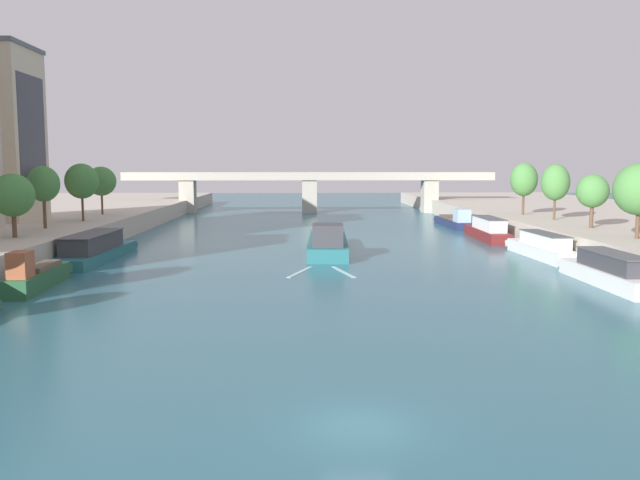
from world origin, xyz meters
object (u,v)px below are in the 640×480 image
at_px(barge_midriver, 328,243).
at_px(moored_boat_left_midway, 37,276).
at_px(tree_right_distant, 593,191).
at_px(bridge_far, 309,186).
at_px(tree_left_third, 82,181).
at_px(tree_right_midway, 524,180).
at_px(tree_left_second, 13,195).
at_px(tree_left_end_of_row, 101,181).
at_px(moored_boat_right_midway, 609,271).
at_px(moored_boat_right_downstream, 454,221).
at_px(tree_left_nearest, 43,184).
at_px(tree_right_by_lamp, 555,182).
at_px(moored_boat_left_gap_after, 95,249).
at_px(moored_boat_right_far, 487,230).
at_px(moored_boat_right_near, 542,247).
at_px(tree_right_second, 639,189).

height_order(barge_midriver, moored_boat_left_midway, barge_midriver).
xyz_separation_m(tree_right_distant, bridge_far, (-28.12, 59.32, -1.22)).
height_order(barge_midriver, tree_left_third, tree_left_third).
xyz_separation_m(moored_boat_left_midway, tree_right_midway, (48.47, 38.34, 6.13)).
bearing_deg(tree_left_second, tree_left_end_of_row, 91.34).
relative_size(moored_boat_right_midway, tree_right_distant, 2.42).
xyz_separation_m(moored_boat_right_midway, tree_right_midway, (6.58, 38.23, 6.03)).
xyz_separation_m(barge_midriver, tree_left_second, (-28.32, -7.82, 5.22)).
xyz_separation_m(moored_boat_right_downstream, tree_left_nearest, (-48.80, -27.28, 6.14)).
distance_m(tree_left_second, tree_left_end_of_row, 28.59).
relative_size(tree_right_midway, bridge_far, 0.10).
bearing_deg(tree_right_by_lamp, tree_left_third, 179.99).
bearing_deg(moored_boat_left_gap_after, tree_right_distant, 5.21).
distance_m(moored_boat_right_midway, moored_boat_right_far, 31.07).
xyz_separation_m(moored_boat_right_near, moored_boat_right_downstream, (-0.68, 32.97, -0.17)).
bearing_deg(tree_left_third, moored_boat_right_near, -17.14).
bearing_deg(moored_boat_left_midway, tree_left_nearest, 109.12).
distance_m(moored_boat_right_downstream, tree_left_end_of_row, 49.75).
bearing_deg(tree_right_by_lamp, tree_right_midway, 95.98).
relative_size(moored_boat_right_midway, tree_left_nearest, 2.10).
relative_size(moored_boat_right_far, tree_right_by_lamp, 2.21).
xyz_separation_m(barge_midriver, tree_left_end_of_row, (-28.98, 20.76, 5.85)).
bearing_deg(tree_left_end_of_row, tree_right_midway, -2.12).
distance_m(barge_midriver, tree_left_second, 29.84).
height_order(tree_right_distant, tree_right_midway, tree_right_midway).
bearing_deg(moored_boat_right_near, tree_left_end_of_row, 152.78).
distance_m(moored_boat_left_midway, moored_boat_right_downstream, 63.49).
bearing_deg(moored_boat_right_near, tree_right_second, -43.63).
bearing_deg(tree_left_end_of_row, moored_boat_right_downstream, 8.75).
height_order(barge_midriver, bridge_far, bridge_far).
relative_size(tree_right_by_lamp, bridge_far, 0.09).
distance_m(tree_left_nearest, tree_left_third, 9.36).
height_order(tree_left_end_of_row, bridge_far, tree_left_end_of_row).
bearing_deg(moored_boat_right_midway, tree_left_third, 148.25).
xyz_separation_m(moored_boat_right_midway, tree_left_end_of_row, (-49.06, 40.28, 5.82)).
bearing_deg(tree_right_by_lamp, tree_left_nearest, -170.65).
bearing_deg(moored_boat_left_gap_after, barge_midriver, 12.50).
height_order(moored_boat_right_midway, moored_boat_right_far, moored_boat_right_far).
distance_m(tree_left_end_of_row, bridge_far, 47.39).
distance_m(barge_midriver, moored_boat_left_midway, 29.35).
bearing_deg(tree_left_end_of_row, bridge_far, 53.66).
bearing_deg(tree_left_third, tree_right_second, -20.87).
relative_size(moored_boat_left_midway, tree_left_third, 1.53).
xyz_separation_m(barge_midriver, moored_boat_right_near, (20.51, -4.70, 0.02)).
height_order(moored_boat_right_near, bridge_far, bridge_far).
xyz_separation_m(barge_midriver, tree_right_second, (26.70, -10.60, 5.78)).
xyz_separation_m(moored_boat_right_downstream, bridge_far, (-20.75, 30.63, 4.18)).
relative_size(tree_right_second, tree_right_distant, 1.20).
distance_m(tree_left_second, tree_left_nearest, 8.87).
relative_size(moored_boat_right_midway, bridge_far, 0.19).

